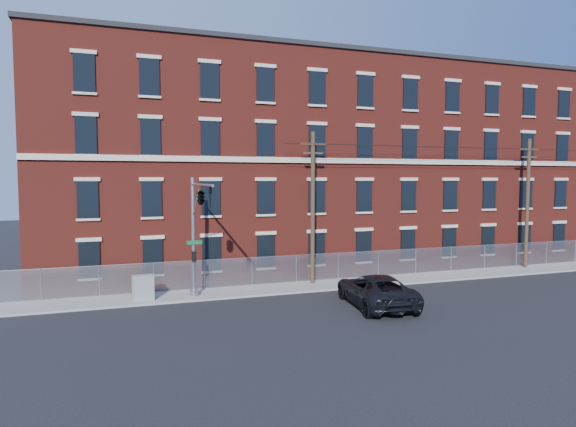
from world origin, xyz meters
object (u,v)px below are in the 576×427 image
(traffic_signal_mast, at_px, (199,209))
(pickup_truck, at_px, (376,290))
(utility_cabinet, at_px, (143,288))
(utility_pole_near, at_px, (313,205))

(traffic_signal_mast, relative_size, pickup_truck, 1.10)
(pickup_truck, bearing_deg, traffic_signal_mast, -9.90)
(utility_cabinet, bearing_deg, pickup_truck, -29.43)
(traffic_signal_mast, distance_m, utility_pole_near, 8.70)
(traffic_signal_mast, relative_size, utility_cabinet, 4.84)
(traffic_signal_mast, height_order, utility_cabinet, traffic_signal_mast)
(traffic_signal_mast, xyz_separation_m, utility_pole_near, (8.00, 3.42, -0.05))
(utility_pole_near, xyz_separation_m, utility_cabinet, (-10.90, -1.23, -4.50))
(utility_pole_near, bearing_deg, pickup_truck, -78.69)
(pickup_truck, distance_m, utility_cabinet, 13.14)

